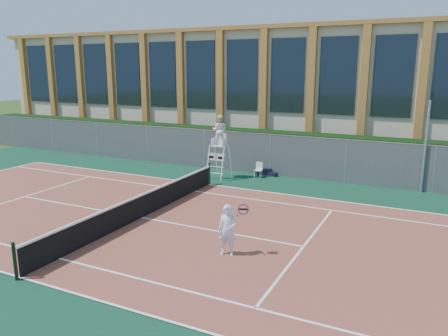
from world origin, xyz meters
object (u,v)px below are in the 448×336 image
at_px(umpire_chair, 220,132).
at_px(tennis_player, 228,230).
at_px(plastic_chair, 259,168).
at_px(steel_pole, 425,147).

height_order(umpire_chair, tennis_player, umpire_chair).
bearing_deg(umpire_chair, plastic_chair, 29.25).
xyz_separation_m(plastic_chair, tennis_player, (2.81, -9.68, 0.36)).
relative_size(steel_pole, tennis_player, 2.63).
height_order(umpire_chair, plastic_chair, umpire_chair).
bearing_deg(plastic_chair, steel_pole, 4.68).
xyz_separation_m(steel_pole, plastic_chair, (-7.85, -0.64, -1.65)).
distance_m(umpire_chair, tennis_player, 9.95).
bearing_deg(umpire_chair, tennis_player, -61.96).
relative_size(steel_pole, plastic_chair, 5.31).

